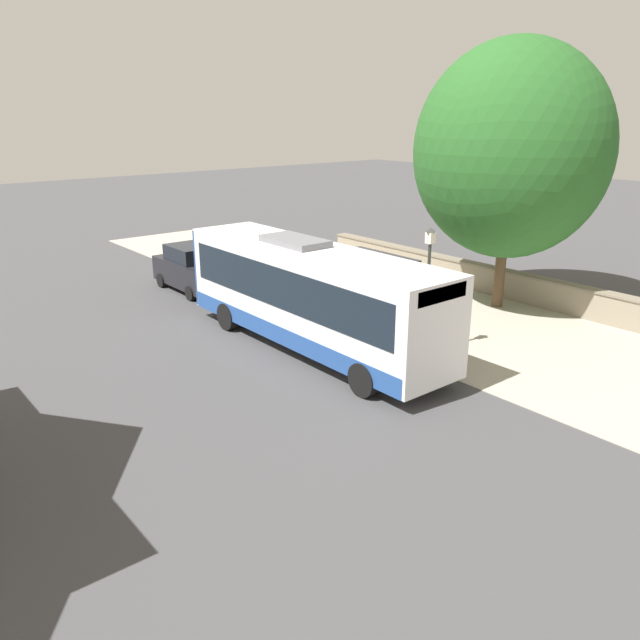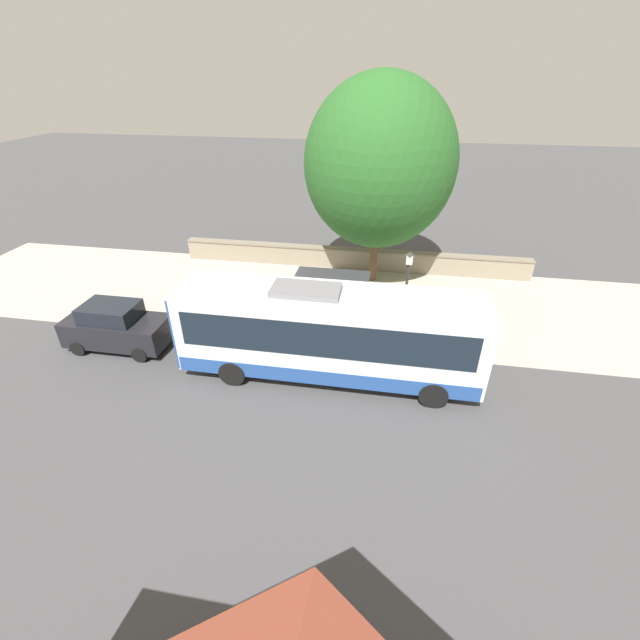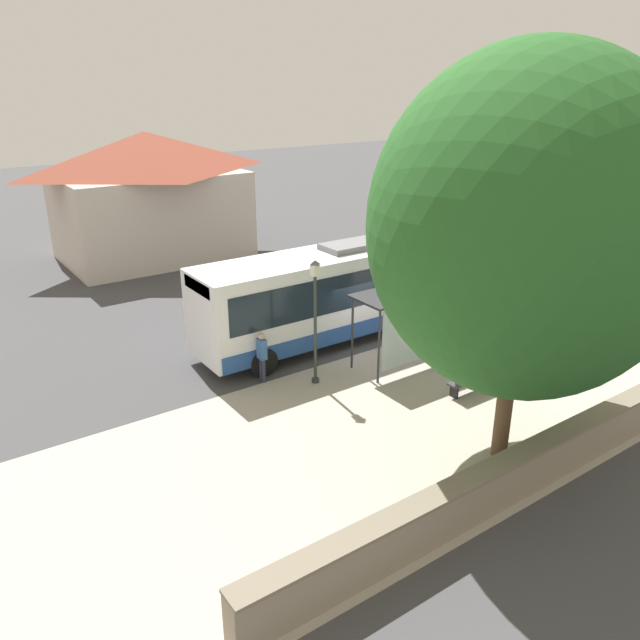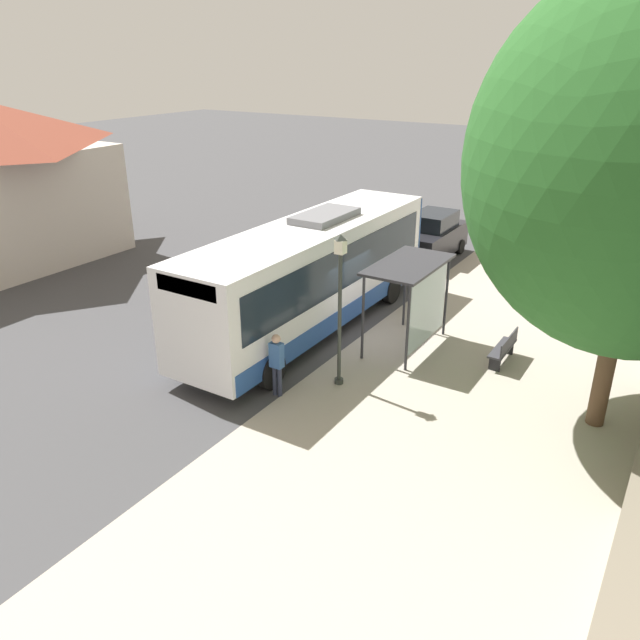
% 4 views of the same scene
% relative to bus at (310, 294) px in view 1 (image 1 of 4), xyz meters
% --- Properties ---
extents(ground_plane, '(120.00, 120.00, 0.00)m').
position_rel_bus_xyz_m(ground_plane, '(-1.69, -0.19, -1.89)').
color(ground_plane, '#424244').
rests_on(ground_plane, ground).
extents(sidewalk_plaza, '(9.00, 44.00, 0.02)m').
position_rel_bus_xyz_m(sidewalk_plaza, '(-6.19, -0.19, -1.88)').
color(sidewalk_plaza, '#ADA393').
rests_on(sidewalk_plaza, ground).
extents(stone_wall, '(0.60, 20.00, 1.20)m').
position_rel_bus_xyz_m(stone_wall, '(-10.24, -0.19, -1.28)').
color(stone_wall, gray).
rests_on(stone_wall, ground).
extents(bus, '(2.67, 11.01, 3.66)m').
position_rel_bus_xyz_m(bus, '(0.00, 0.00, 0.00)').
color(bus, white).
rests_on(bus, ground).
extents(bus_shelter, '(1.70, 3.15, 2.67)m').
position_rel_bus_xyz_m(bus_shelter, '(-3.31, -0.33, 0.31)').
color(bus_shelter, '#2D2D33').
rests_on(bus_shelter, ground).
extents(pedestrian, '(0.34, 0.23, 1.75)m').
position_rel_bus_xyz_m(pedestrian, '(-1.58, 4.12, -0.86)').
color(pedestrian, '#2D3347').
rests_on(pedestrian, ground).
extents(bench, '(0.40, 1.57, 0.88)m').
position_rel_bus_xyz_m(bench, '(-6.03, -0.85, -1.42)').
color(bench, '#333338').
rests_on(bench, ground).
extents(street_lamp_near, '(0.28, 0.28, 4.18)m').
position_rel_bus_xyz_m(street_lamp_near, '(-2.63, 2.74, 0.59)').
color(street_lamp_near, '#2D332D').
rests_on(street_lamp_near, ground).
extents(shade_tree, '(7.41, 7.41, 10.26)m').
position_rel_bus_xyz_m(shade_tree, '(-8.88, 1.13, 4.29)').
color(shade_tree, brown).
rests_on(shade_tree, ground).
extents(parked_car_behind_bus, '(1.90, 4.20, 2.01)m').
position_rel_bus_xyz_m(parked_car_behind_bus, '(-0.38, -8.95, -0.92)').
color(parked_car_behind_bus, black).
rests_on(parked_car_behind_bus, ground).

